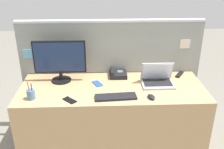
% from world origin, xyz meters
% --- Properties ---
extents(ground_plane, '(10.00, 10.00, 0.00)m').
position_xyz_m(ground_plane, '(0.00, 0.00, 0.00)').
color(ground_plane, slate).
extents(desk, '(1.88, 0.72, 0.72)m').
position_xyz_m(desk, '(0.00, 0.00, 0.36)').
color(desk, tan).
rests_on(desk, ground_plane).
extents(cubicle_divider, '(2.03, 0.08, 1.32)m').
position_xyz_m(cubicle_divider, '(-0.00, 0.40, 0.66)').
color(cubicle_divider, gray).
rests_on(cubicle_divider, ground_plane).
extents(desktop_monitor, '(0.54, 0.21, 0.44)m').
position_xyz_m(desktop_monitor, '(-0.54, 0.18, 0.96)').
color(desktop_monitor, black).
rests_on(desktop_monitor, desk).
extents(laptop, '(0.33, 0.24, 0.23)m').
position_xyz_m(laptop, '(0.47, 0.07, 0.78)').
color(laptop, '#9EA0A8').
rests_on(laptop, desk).
extents(desk_phone, '(0.19, 0.19, 0.08)m').
position_xyz_m(desk_phone, '(0.07, 0.26, 0.75)').
color(desk_phone, black).
rests_on(desk_phone, desk).
extents(keyboard_main, '(0.40, 0.15, 0.02)m').
position_xyz_m(keyboard_main, '(0.02, -0.22, 0.73)').
color(keyboard_main, black).
rests_on(keyboard_main, desk).
extents(computer_mouse_right_hand, '(0.09, 0.11, 0.03)m').
position_xyz_m(computer_mouse_right_hand, '(0.36, -0.24, 0.74)').
color(computer_mouse_right_hand, black).
rests_on(computer_mouse_right_hand, desk).
extents(pen_cup, '(0.08, 0.08, 0.18)m').
position_xyz_m(pen_cup, '(-0.76, -0.20, 0.77)').
color(pen_cup, '#4C7093').
rests_on(pen_cup, desk).
extents(cell_phone_blue_case, '(0.12, 0.15, 0.01)m').
position_xyz_m(cell_phone_blue_case, '(-0.15, 0.08, 0.73)').
color(cell_phone_blue_case, blue).
rests_on(cell_phone_blue_case, desk).
extents(cell_phone_black_slab, '(0.14, 0.14, 0.01)m').
position_xyz_m(cell_phone_black_slab, '(-0.40, -0.25, 0.73)').
color(cell_phone_black_slab, black).
rests_on(cell_phone_black_slab, desk).
extents(tv_remote, '(0.13, 0.17, 0.02)m').
position_xyz_m(tv_remote, '(0.77, 0.26, 0.73)').
color(tv_remote, black).
rests_on(tv_remote, desk).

